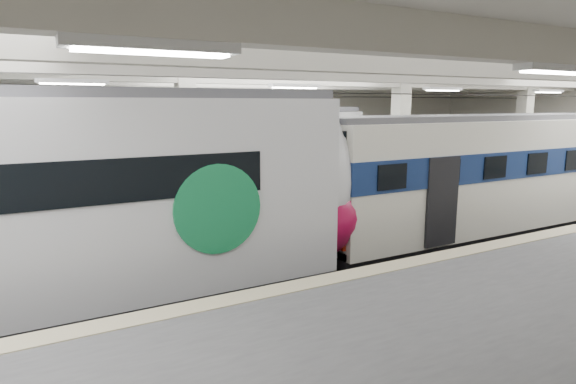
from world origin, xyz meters
TOP-DOWN VIEW (x-y plane):
  - station_hall at (0.00, -1.74)m, footprint 36.00×24.00m
  - modern_emu at (-6.22, -0.00)m, footprint 14.84×3.06m
  - older_rer at (5.70, 0.00)m, footprint 12.19×2.69m
  - far_train at (-2.47, 5.50)m, footprint 13.44×2.92m

SIDE VIEW (x-z plane):
  - older_rer at x=5.70m, z-range 0.10..4.18m
  - far_train at x=-2.47m, z-range 0.07..4.38m
  - modern_emu at x=-6.22m, z-range -0.04..4.70m
  - station_hall at x=0.00m, z-range 0.37..6.12m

